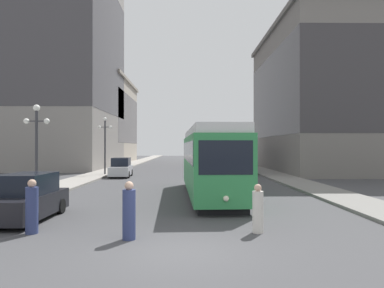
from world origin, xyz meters
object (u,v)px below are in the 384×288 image
Objects in this scene: transit_bus at (223,155)px; parked_car_left_near at (27,198)px; lamp_post_left_far at (105,137)px; parked_car_left_mid at (121,168)px; pedestrian_crossing_near at (258,210)px; streetcar at (210,160)px; pedestrian_crossing_far at (129,212)px; lamp_post_left_near at (36,136)px; pedestrian_on_sidewalk at (32,208)px.

transit_bus is 2.94× the size of parked_car_left_near.
parked_car_left_mid is at bearing -39.90° from lamp_post_left_far.
transit_bus is 7.90× the size of pedestrian_crossing_near.
streetcar is 10.06m from pedestrian_crossing_far.
parked_car_left_mid is 2.75× the size of pedestrian_crossing_near.
pedestrian_crossing_near is 0.32× the size of lamp_post_left_near.
streetcar reaches higher than parked_car_left_near.
streetcar is 9.68m from lamp_post_left_near.
lamp_post_left_near is 15.92m from lamp_post_left_far.
parked_car_left_near is 8.94m from pedestrian_crossing_near.
lamp_post_left_far is at bearing 29.14° from pedestrian_crossing_near.
parked_car_left_near is at bearing -70.29° from lamp_post_left_near.
transit_bus is 24.50m from lamp_post_left_near.
lamp_post_left_far reaches higher than streetcar.
parked_car_left_mid is at bearing 82.46° from lamp_post_left_near.
pedestrian_crossing_far is at bearing -75.19° from lamp_post_left_far.
streetcar is 2.93× the size of parked_car_left_near.
transit_bus is 2.87× the size of parked_car_left_mid.
parked_car_left_mid reaches higher than pedestrian_on_sidewalk.
pedestrian_on_sidewalk is 0.36× the size of lamp_post_left_near.
pedestrian_crossing_far is (-4.17, -0.80, 0.08)m from pedestrian_crossing_near.
streetcar is at bearing 68.78° from pedestrian_on_sidewalk.
parked_car_left_near is 2.42× the size of pedestrian_crossing_far.
lamp_post_left_far is (-1.90, 1.59, 3.01)m from parked_car_left_mid.
parked_car_left_mid is 2.49× the size of pedestrian_on_sidewalk.
transit_bus is 13.53m from lamp_post_left_far.
parked_car_left_mid is 3.89m from lamp_post_left_far.
pedestrian_on_sidewalk is at bearing -105.84° from transit_bus.
pedestrian_on_sidewalk reaches higher than pedestrian_crossing_near.
streetcar reaches higher than transit_bus.
pedestrian_crossing_near is at bearing -91.37° from transit_bus.
pedestrian_crossing_near is at bearing 114.60° from pedestrian_crossing_far.
parked_car_left_mid is (-0.00, 19.64, 0.00)m from parked_car_left_near.
transit_bus is at bearing 79.51° from streetcar.
streetcar reaches higher than parked_car_left_mid.
lamp_post_left_far is at bearing -155.06° from transit_bus.
parked_car_left_near is 6.22m from lamp_post_left_near.
lamp_post_left_near is (-1.90, 5.31, 2.64)m from parked_car_left_near.
streetcar is 2.86× the size of parked_car_left_mid.
parked_car_left_mid is at bearing -154.93° from pedestrian_crossing_far.
pedestrian_crossing_near is at bearing -65.69° from lamp_post_left_far.
streetcar reaches higher than pedestrian_on_sidewalk.
streetcar is at bearing 11.85° from pedestrian_crossing_near.
lamp_post_left_near is (-1.90, -14.33, 2.64)m from parked_car_left_mid.
pedestrian_crossing_far is at bearing 2.10° from pedestrian_on_sidewalk.
lamp_post_left_near is at bearing -128.48° from pedestrian_crossing_far.
pedestrian_crossing_near is 0.91× the size of pedestrian_on_sidewalk.
lamp_post_left_near is at bearing -118.15° from transit_bus.
pedestrian_crossing_near is at bearing -13.19° from parked_car_left_near.
pedestrian_crossing_near is 25.86m from lamp_post_left_far.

